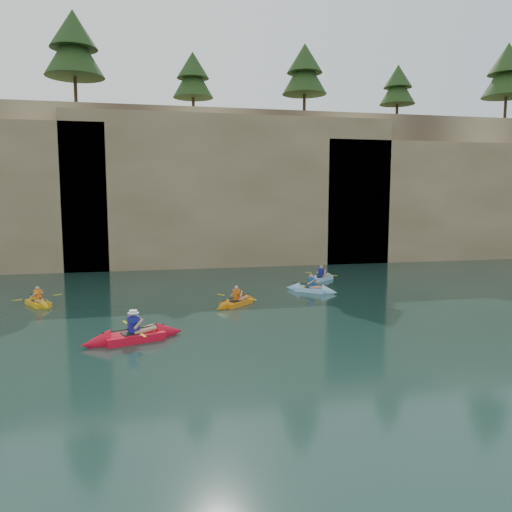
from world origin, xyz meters
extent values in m
plane|color=black|center=(0.00, 0.00, 0.00)|extent=(160.00, 160.00, 0.00)
cube|color=tan|center=(0.00, 30.00, 6.00)|extent=(70.00, 16.00, 12.00)
cube|color=#9D825F|center=(2.00, 22.60, 5.70)|extent=(24.00, 2.40, 11.40)
cube|color=#9D825F|center=(22.00, 22.60, 4.92)|extent=(26.00, 2.40, 9.84)
cube|color=black|center=(-4.00, 21.95, 1.60)|extent=(3.50, 1.00, 3.20)
cube|color=black|center=(10.00, 21.95, 2.25)|extent=(5.00, 1.00, 4.50)
cube|color=red|center=(-4.92, 3.94, 0.17)|extent=(3.06, 1.81, 0.33)
cone|color=red|center=(-3.62, 4.39, 0.17)|extent=(1.26, 1.16, 0.87)
cone|color=red|center=(-6.22, 3.50, 0.17)|extent=(1.26, 1.16, 0.87)
cube|color=black|center=(-5.06, 3.89, 0.30)|extent=(0.70, 0.70, 0.04)
cube|color=navy|center=(-4.92, 3.94, 0.63)|extent=(0.44, 0.35, 0.55)
sphere|color=tan|center=(-4.92, 3.94, 1.02)|extent=(0.23, 0.23, 0.23)
cylinder|color=black|center=(-4.92, 3.94, 0.47)|extent=(2.21, 0.79, 0.04)
cube|color=yellow|center=(-5.26, 4.95, 0.47)|extent=(0.21, 0.42, 0.02)
cube|color=yellow|center=(-4.57, 2.94, 0.47)|extent=(0.21, 0.42, 0.02)
cylinder|color=white|center=(-4.92, 3.94, 1.07)|extent=(0.40, 0.40, 0.11)
cube|color=orange|center=(-0.23, 9.03, 0.13)|extent=(2.24, 2.16, 0.26)
cone|color=orange|center=(0.59, 9.79, 0.13)|extent=(1.10, 1.09, 0.71)
cone|color=orange|center=(-1.04, 8.26, 0.13)|extent=(1.10, 1.09, 0.71)
cube|color=black|center=(-0.34, 8.93, 0.23)|extent=(0.70, 0.70, 0.04)
cube|color=#DE5B12|center=(-0.23, 9.03, 0.50)|extent=(0.38, 0.37, 0.47)
sphere|color=tan|center=(-0.23, 9.03, 0.85)|extent=(0.20, 0.20, 0.20)
cylinder|color=black|center=(-0.23, 9.03, 0.40)|extent=(1.55, 1.46, 0.04)
cube|color=yellow|center=(-0.88, 9.72, 0.40)|extent=(0.35, 0.36, 0.02)
cube|color=yellow|center=(0.42, 8.34, 0.40)|extent=(0.35, 0.36, 0.02)
cube|color=#97D0FD|center=(4.37, 11.49, 0.13)|extent=(2.25, 2.16, 0.27)
cone|color=#97D0FD|center=(5.18, 10.74, 0.13)|extent=(1.11, 1.10, 0.73)
cone|color=#97D0FD|center=(3.56, 12.25, 0.13)|extent=(1.11, 1.10, 0.73)
cube|color=black|center=(4.26, 11.59, 0.24)|extent=(0.71, 0.71, 0.04)
cube|color=#1B4B95|center=(4.37, 11.49, 0.52)|extent=(0.39, 0.38, 0.49)
sphere|color=tan|center=(4.37, 11.49, 0.87)|extent=(0.20, 0.20, 0.20)
cylinder|color=black|center=(4.37, 11.49, 0.41)|extent=(1.61, 1.49, 0.04)
cube|color=yellow|center=(5.04, 12.21, 0.41)|extent=(0.34, 0.36, 0.02)
cube|color=yellow|center=(3.70, 10.77, 0.41)|extent=(0.34, 0.36, 0.02)
cube|color=#E9A713|center=(-9.58, 11.00, 0.13)|extent=(1.74, 2.25, 0.26)
cone|color=#E9A713|center=(-9.06, 10.12, 0.13)|extent=(1.00, 1.02, 0.70)
cone|color=#E9A713|center=(-10.10, 11.89, 0.13)|extent=(1.00, 1.02, 0.70)
cube|color=black|center=(-9.65, 11.13, 0.23)|extent=(0.66, 0.70, 0.04)
cube|color=orange|center=(-9.58, 11.00, 0.50)|extent=(0.34, 0.38, 0.47)
sphere|color=tan|center=(-9.58, 11.00, 0.84)|extent=(0.20, 0.20, 0.20)
cylinder|color=black|center=(-9.58, 11.00, 0.40)|extent=(1.08, 1.81, 0.04)
cube|color=yellow|center=(-8.77, 11.48, 0.40)|extent=(0.40, 0.28, 0.02)
cube|color=yellow|center=(-10.39, 10.53, 0.40)|extent=(0.40, 0.28, 0.02)
cube|color=#82B1DA|center=(6.17, 14.88, 0.13)|extent=(2.29, 2.04, 0.26)
cone|color=#82B1DA|center=(7.03, 15.57, 0.13)|extent=(1.09, 1.07, 0.70)
cone|color=#82B1DA|center=(5.31, 14.19, 0.13)|extent=(1.09, 1.07, 0.70)
cube|color=black|center=(6.05, 14.79, 0.23)|extent=(0.70, 0.69, 0.04)
cube|color=navy|center=(6.17, 14.88, 0.50)|extent=(0.38, 0.36, 0.47)
sphere|color=tan|center=(6.17, 14.88, 0.84)|extent=(0.20, 0.20, 0.20)
cylinder|color=black|center=(6.17, 14.88, 0.40)|extent=(1.64, 1.32, 0.04)
cube|color=yellow|center=(5.58, 15.61, 0.40)|extent=(0.33, 0.38, 0.02)
cube|color=yellow|center=(6.75, 14.15, 0.40)|extent=(0.33, 0.38, 0.02)
camera|label=1|loc=(-4.32, -14.23, 5.28)|focal=35.00mm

